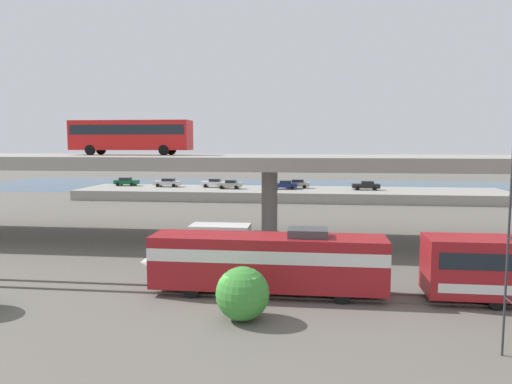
{
  "coord_description": "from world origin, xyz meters",
  "views": [
    {
      "loc": [
        4.13,
        -24.91,
        9.39
      ],
      "look_at": [
        -1.38,
        20.73,
        4.64
      ],
      "focal_mm": 33.7,
      "sensor_mm": 36.0,
      "label": 1
    }
  ],
  "objects": [
    {
      "name": "ground_plane",
      "position": [
        0.0,
        0.0,
        0.0
      ],
      "size": [
        260.0,
        260.0,
        0.0
      ],
      "primitive_type": "plane",
      "color": "#605B54"
    },
    {
      "name": "parked_car_0",
      "position": [
        1.26,
        57.17,
        2.37
      ],
      "size": [
        4.46,
        1.83,
        1.5
      ],
      "rotation": [
        0.0,
        0.0,
        3.14
      ],
      "color": "#9E998C",
      "rests_on": "pier_parking_lot"
    },
    {
      "name": "transit_bus_on_overpass",
      "position": [
        -13.94,
        21.13,
        10.21
      ],
      "size": [
        12.0,
        2.68,
        3.4
      ],
      "rotation": [
        0.0,
        0.0,
        3.14
      ],
      "color": "red",
      "rests_on": "highway_overpass"
    },
    {
      "name": "train_locomotive",
      "position": [
        0.65,
        4.0,
        2.19
      ],
      "size": [
        15.4,
        3.04,
        4.18
      ],
      "rotation": [
        0.0,
        0.0,
        3.14
      ],
      "color": "maroon",
      "rests_on": "ground_plane"
    },
    {
      "name": "parked_car_2",
      "position": [
        -9.9,
        54.65,
        2.37
      ],
      "size": [
        4.02,
        1.93,
        1.5
      ],
      "rotation": [
        0.0,
        0.0,
        3.14
      ],
      "color": "#9E998C",
      "rests_on": "pier_parking_lot"
    },
    {
      "name": "service_truck_east",
      "position": [
        -2.15,
        11.21,
        1.64
      ],
      "size": [
        6.8,
        2.46,
        3.04
      ],
      "color": "black",
      "rests_on": "ground_plane"
    },
    {
      "name": "shrub_right",
      "position": [
        0.47,
        -0.51,
        1.43
      ],
      "size": [
        2.86,
        2.86,
        2.86
      ],
      "primitive_type": "sphere",
      "color": "#3C8C35",
      "rests_on": "ground_plane"
    },
    {
      "name": "parked_car_4",
      "position": [
        -29.51,
        58.04,
        2.37
      ],
      "size": [
        4.22,
        1.92,
        1.5
      ],
      "color": "#0C4C26",
      "rests_on": "pier_parking_lot"
    },
    {
      "name": "rail_strip_near",
      "position": [
        0.0,
        3.24,
        0.06
      ],
      "size": [
        110.0,
        0.12,
        0.12
      ],
      "primitive_type": "cube",
      "color": "#59544C",
      "rests_on": "ground_plane"
    },
    {
      "name": "harbor_water",
      "position": [
        0.0,
        78.0,
        0.0
      ],
      "size": [
        140.0,
        36.0,
        0.01
      ],
      "primitive_type": "cube",
      "color": "navy",
      "rests_on": "ground_plane"
    },
    {
      "name": "highway_overpass",
      "position": [
        0.0,
        20.0,
        7.43
      ],
      "size": [
        96.0,
        12.49,
        8.15
      ],
      "color": "gray",
      "rests_on": "ground_plane"
    },
    {
      "name": "parked_car_1",
      "position": [
        -13.14,
        56.92,
        2.37
      ],
      "size": [
        4.18,
        1.85,
        1.5
      ],
      "rotation": [
        0.0,
        0.0,
        3.14
      ],
      "color": "silver",
      "rests_on": "pier_parking_lot"
    },
    {
      "name": "parked_car_6",
      "position": [
        -0.71,
        55.01,
        2.37
      ],
      "size": [
        4.26,
        1.91,
        1.5
      ],
      "rotation": [
        0.0,
        0.0,
        3.14
      ],
      "color": "navy",
      "rests_on": "pier_parking_lot"
    },
    {
      "name": "rail_strip_far",
      "position": [
        0.0,
        4.76,
        0.06
      ],
      "size": [
        110.0,
        0.12,
        0.12
      ],
      "primitive_type": "cube",
      "color": "#59544C",
      "rests_on": "ground_plane"
    },
    {
      "name": "pier_parking_lot",
      "position": [
        0.0,
        55.0,
        0.8
      ],
      "size": [
        70.33,
        13.19,
        1.6
      ],
      "primitive_type": "cube",
      "color": "gray",
      "rests_on": "ground_plane"
    },
    {
      "name": "parked_car_3",
      "position": [
        -21.47,
        56.85,
        2.37
      ],
      "size": [
        4.65,
        1.93,
        1.5
      ],
      "rotation": [
        0.0,
        0.0,
        3.14
      ],
      "color": "#B7B7BC",
      "rests_on": "pier_parking_lot"
    },
    {
      "name": "parked_car_5",
      "position": [
        12.71,
        55.3,
        2.37
      ],
      "size": [
        4.47,
        1.87,
        1.5
      ],
      "rotation": [
        0.0,
        0.0,
        3.14
      ],
      "color": "black",
      "rests_on": "pier_parking_lot"
    }
  ]
}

